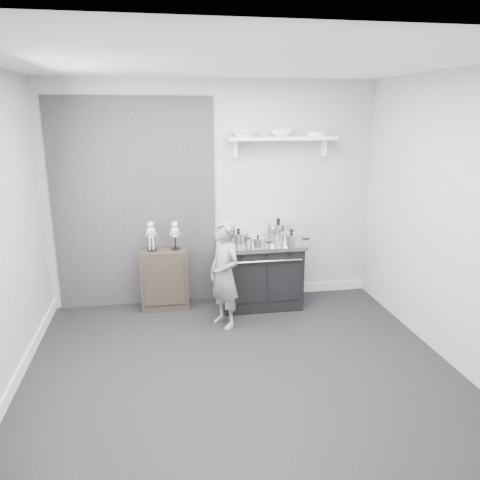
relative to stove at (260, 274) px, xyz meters
The scene contains 15 objects.
ground 1.61m from the stove, 109.07° to the right, with size 4.00×4.00×0.00m, color black.
room_shell 1.91m from the stove, 114.30° to the right, with size 4.02×3.62×2.71m.
wall_shelf 1.64m from the stove, 34.74° to the left, with size 1.30×0.26×0.24m.
stove is the anchor object (origin of this frame).
side_cabinet 1.17m from the stove, behind, with size 0.56×0.33×0.73m, color black.
child 0.74m from the stove, 135.69° to the right, with size 0.44×0.29×1.21m, color slate.
pot_front_left 0.56m from the stove, 166.66° to the right, with size 0.33×0.25×0.20m.
pot_back_right 0.57m from the stove, 25.65° to the left, with size 0.40×0.32×0.26m.
pot_front_right 0.61m from the stove, 28.43° to the right, with size 0.36×0.27×0.20m.
pot_front_center 0.50m from the stove, 111.84° to the right, with size 0.27×0.18×0.15m.
skeleton_full 1.40m from the stove, behind, with size 0.12×0.07×0.41m, color beige, non-canonical shape.
skeleton_torso 1.15m from the stove, behind, with size 0.11×0.07×0.40m, color beige, non-canonical shape.
bowl_large 1.69m from the stove, 130.81° to the left, with size 0.33×0.33×0.08m, color white.
bowl_small 1.71m from the stove, 34.97° to the left, with size 0.27×0.27×0.08m, color white.
plate_stack 1.82m from the stove, 15.26° to the left, with size 0.25×0.25×0.06m, color silver.
Camera 1 is at (-0.68, -3.81, 2.34)m, focal length 35.00 mm.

